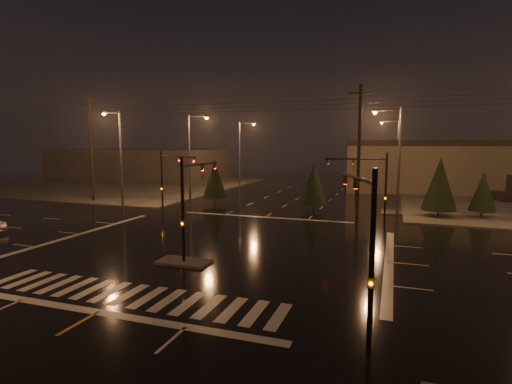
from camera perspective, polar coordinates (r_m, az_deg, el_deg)
ground at (r=26.76m, az=-6.02°, el=-7.70°), size 140.00×140.00×0.00m
sidewalk_nw at (r=67.70m, az=-18.37°, el=0.94°), size 36.00×36.00×0.12m
median_island at (r=23.32m, az=-10.25°, el=-9.80°), size 3.00×1.60×0.15m
crosswalk at (r=19.38m, az=-17.71°, el=-13.77°), size 15.00×2.60×0.01m
stop_bar_near at (r=17.94m, az=-21.67°, el=-15.66°), size 16.00×0.50×0.01m
stop_bar_far at (r=36.77m, az=1.27°, el=-3.61°), size 16.00×0.50×0.01m
commercial_block at (r=80.10m, az=-16.08°, el=3.87°), size 30.00×18.00×5.60m
signal_mast_median at (r=23.35m, az=-9.34°, el=-0.52°), size 0.25×4.59×6.00m
signal_mast_ne at (r=33.72m, az=16.38°, el=1.64°), size 4.84×1.86×6.00m
signal_mast_nw at (r=39.45m, az=-12.38°, el=2.50°), size 4.84×1.86×6.00m
signal_mast_se at (r=14.03m, az=15.36°, el=-5.83°), size 1.55×3.87×6.00m
streetlight_1 at (r=47.02m, az=-9.19°, el=5.72°), size 2.77×0.32×10.00m
streetlight_2 at (r=61.58m, az=-2.10°, el=6.08°), size 2.77×0.32×10.00m
streetlight_3 at (r=39.43m, az=19.36°, el=5.19°), size 2.77×0.32×10.00m
streetlight_4 at (r=59.43m, az=19.31°, el=5.66°), size 2.77×0.32×10.00m
streetlight_5 at (r=43.93m, az=-19.02°, el=5.35°), size 0.32×2.77×10.00m
utility_pole_0 at (r=49.92m, az=-22.49°, el=5.73°), size 2.20×0.32×12.00m
utility_pole_1 at (r=37.55m, az=14.50°, el=5.79°), size 2.20×0.32×12.00m
conifer_0 at (r=39.93m, az=24.76°, el=1.07°), size 3.07×3.07×5.49m
conifer_1 at (r=41.08m, az=29.67°, el=0.08°), size 2.29×2.29×4.27m
conifer_3 at (r=44.67m, az=-5.93°, el=1.86°), size 2.70×2.70×4.92m
conifer_4 at (r=40.68m, az=8.27°, el=1.26°), size 2.64×2.64×4.83m
car_parked at (r=54.70m, az=31.50°, el=-0.46°), size 3.00×4.15×1.31m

